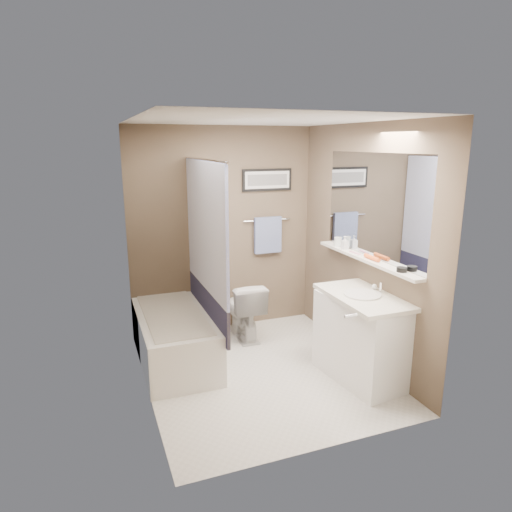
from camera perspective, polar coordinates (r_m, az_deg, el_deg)
name	(u,v)px	position (r m, az deg, el deg)	size (l,w,h in m)	color
ground	(261,372)	(4.66, 0.67, -14.27)	(2.50, 2.50, 0.00)	silver
ceiling	(262,122)	(4.11, 0.77, 16.38)	(2.20, 2.50, 0.04)	white
wall_back	(223,231)	(5.37, -4.10, 3.13)	(2.20, 0.04, 2.40)	brown
wall_front	(327,295)	(3.16, 8.93, -4.78)	(2.20, 0.04, 2.40)	brown
wall_left	(143,265)	(3.98, -13.92, -1.13)	(0.04, 2.50, 2.40)	brown
wall_right	(361,245)	(4.72, 13.01, 1.30)	(0.04, 2.50, 2.40)	brown
tile_surround	(136,273)	(4.51, -14.73, -2.03)	(0.02, 1.55, 2.00)	#C3B494
curtain_rod	(204,160)	(4.46, -6.55, 11.87)	(0.02, 0.02, 1.55)	silver
curtain_upper	(206,227)	(4.53, -6.32, 3.63)	(0.03, 1.45, 1.28)	white
curtain_lower	(208,305)	(4.75, -6.05, -6.14)	(0.03, 1.45, 0.36)	#262647
mirror	(373,206)	(4.54, 14.45, 6.10)	(0.02, 1.60, 1.00)	silver
shelf	(365,259)	(4.60, 13.50, -0.34)	(0.12, 1.60, 0.03)	silver
towel_bar	(267,220)	(5.52, 1.43, 4.51)	(0.02, 0.02, 0.60)	silver
towel	(268,235)	(5.53, 1.49, 2.64)	(0.34, 0.05, 0.44)	#97AADC
art_frame	(267,180)	(5.47, 1.39, 9.50)	(0.62, 0.03, 0.26)	black
art_mat	(267,180)	(5.46, 1.44, 9.49)	(0.56, 0.00, 0.20)	white
art_image	(268,180)	(5.46, 1.46, 9.49)	(0.50, 0.00, 0.13)	#595959
door	(393,312)	(3.51, 16.78, -6.76)	(0.80, 0.02, 2.00)	silver
door_handle	(351,316)	(3.37, 11.74, -7.33)	(0.02, 0.02, 0.10)	silver
bathtub	(174,337)	(4.88, -10.24, -9.91)	(0.70, 1.50, 0.50)	white
tub_rim	(173,314)	(4.79, -10.37, -7.17)	(0.56, 1.36, 0.02)	beige
toilet	(244,309)	(5.30, -1.56, -6.68)	(0.38, 0.66, 0.68)	silver
vanity	(362,339)	(4.51, 13.06, -10.06)	(0.50, 0.90, 0.80)	white
countertop	(363,297)	(4.35, 13.25, -5.02)	(0.54, 0.96, 0.04)	silver
sink_basin	(362,294)	(4.33, 13.16, -4.69)	(0.34, 0.34, 0.01)	silver
faucet_spout	(381,288)	(4.43, 15.35, -3.83)	(0.02, 0.02, 0.10)	white
faucet_knob	(374,287)	(4.52, 14.59, -3.72)	(0.05, 0.05, 0.05)	white
candle_bowl_near	(402,270)	(4.17, 17.75, -1.63)	(0.09, 0.09, 0.04)	black
hair_brush_front	(372,258)	(4.51, 14.28, -0.20)	(0.04, 0.04, 0.22)	orange
pink_comb	(355,253)	(4.75, 12.25, 0.40)	(0.03, 0.16, 0.01)	pink
glass_jar	(338,242)	(5.01, 10.21, 1.76)	(0.08, 0.08, 0.10)	silver
soap_bottle	(345,243)	(4.90, 11.03, 1.64)	(0.06, 0.06, 0.14)	#999999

